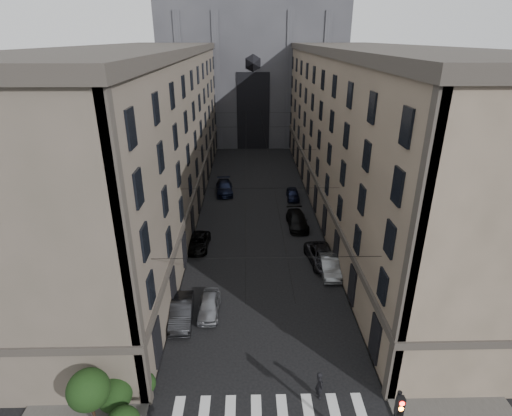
{
  "coord_description": "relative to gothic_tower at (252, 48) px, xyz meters",
  "views": [
    {
      "loc": [
        -1.13,
        -10.97,
        19.8
      ],
      "look_at": [
        -0.58,
        13.72,
        9.18
      ],
      "focal_mm": 28.0,
      "sensor_mm": 36.0,
      "label": 1
    }
  ],
  "objects": [
    {
      "name": "sidewalk_left",
      "position": [
        -10.5,
        -38.96,
        -17.72
      ],
      "size": [
        7.0,
        80.0,
        0.15
      ],
      "primitive_type": "cube",
      "color": "#383533",
      "rests_on": "ground"
    },
    {
      "name": "car_left_midnear",
      "position": [
        -6.2,
        -61.35,
        -17.03
      ],
      "size": [
        1.91,
        4.73,
        1.53
      ],
      "primitive_type": "imported",
      "rotation": [
        0.0,
        0.0,
        0.06
      ],
      "color": "black",
      "rests_on": "ground"
    },
    {
      "name": "sidewalk_right",
      "position": [
        10.5,
        -38.96,
        -17.72
      ],
      "size": [
        7.0,
        80.0,
        0.15
      ],
      "primitive_type": "cube",
      "color": "#383533",
      "rests_on": "ground"
    },
    {
      "name": "gothic_tower",
      "position": [
        0.0,
        0.0,
        0.0
      ],
      "size": [
        35.0,
        23.0,
        58.0
      ],
      "color": "#2D2D33",
      "rests_on": "ground"
    },
    {
      "name": "car_left_far",
      "position": [
        -4.33,
        -34.58,
        -17.02
      ],
      "size": [
        2.67,
        5.57,
        1.57
      ],
      "primitive_type": "imported",
      "rotation": [
        0.0,
        0.0,
        0.09
      ],
      "color": "black",
      "rests_on": "ground"
    },
    {
      "name": "car_right_midnear",
      "position": [
        5.84,
        -53.33,
        -17.06
      ],
      "size": [
        3.08,
        5.58,
        1.48
      ],
      "primitive_type": "imported",
      "rotation": [
        0.0,
        0.0,
        0.12
      ],
      "color": "black",
      "rests_on": "ground"
    },
    {
      "name": "building_right",
      "position": [
        13.44,
        -38.96,
        -8.45
      ],
      "size": [
        13.6,
        60.6,
        18.85
      ],
      "color": "brown",
      "rests_on": "ground"
    },
    {
      "name": "car_right_midfar",
      "position": [
        4.41,
        -45.33,
        -17.03
      ],
      "size": [
        2.3,
        5.32,
        1.53
      ],
      "primitive_type": "imported",
      "rotation": [
        0.0,
        0.0,
        0.03
      ],
      "color": "black",
      "rests_on": "ground"
    },
    {
      "name": "tram_wires",
      "position": [
        0.0,
        -39.33,
        -10.55
      ],
      "size": [
        14.0,
        60.0,
        0.43
      ],
      "color": "black",
      "rests_on": "ground"
    },
    {
      "name": "shrub_cluster",
      "position": [
        -8.72,
        -69.95,
        -16.0
      ],
      "size": [
        3.9,
        4.4,
        3.9
      ],
      "color": "black",
      "rests_on": "sidewalk_left"
    },
    {
      "name": "car_left_midfar",
      "position": [
        -6.2,
        -50.1,
        -17.16
      ],
      "size": [
        2.28,
        4.67,
        1.28
      ],
      "primitive_type": "imported",
      "rotation": [
        0.0,
        0.0,
        -0.03
      ],
      "color": "black",
      "rests_on": "ground"
    },
    {
      "name": "car_left_near",
      "position": [
        -4.2,
        -60.49,
        -17.11
      ],
      "size": [
        1.75,
        4.11,
        1.38
      ],
      "primitive_type": "imported",
      "rotation": [
        0.0,
        0.0,
        -0.03
      ],
      "color": "gray",
      "rests_on": "ground"
    },
    {
      "name": "building_left",
      "position": [
        -13.44,
        -38.96,
        -8.45
      ],
      "size": [
        13.6,
        60.6,
        18.85
      ],
      "color": "#50493D",
      "rests_on": "ground"
    },
    {
      "name": "pedestrian",
      "position": [
        3.0,
        -68.52,
        -16.88
      ],
      "size": [
        0.6,
        0.76,
        1.84
      ],
      "primitive_type": "imported",
      "rotation": [
        0.0,
        0.0,
        1.83
      ],
      "color": "black",
      "rests_on": "ground"
    },
    {
      "name": "car_right_near",
      "position": [
        6.2,
        -55.01,
        -17.05
      ],
      "size": [
        1.69,
        4.58,
        1.5
      ],
      "primitive_type": "imported",
      "rotation": [
        0.0,
        0.0,
        -0.02
      ],
      "color": "gray",
      "rests_on": "ground"
    },
    {
      "name": "car_right_far",
      "position": [
        4.82,
        -36.92,
        -17.13
      ],
      "size": [
        1.7,
        3.99,
        1.34
      ],
      "primitive_type": "imported",
      "rotation": [
        0.0,
        0.0,
        -0.03
      ],
      "color": "black",
      "rests_on": "ground"
    }
  ]
}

